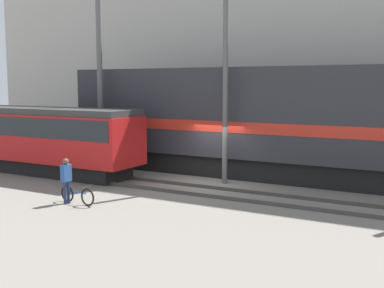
{
  "coord_description": "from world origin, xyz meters",
  "views": [
    {
      "loc": [
        9.51,
        -18.52,
        4.34
      ],
      "look_at": [
        -0.44,
        -0.63,
        1.8
      ],
      "focal_mm": 45.0,
      "sensor_mm": 36.0,
      "label": 1
    }
  ],
  "objects_px": {
    "streetcar": "(47,136)",
    "freight_locomotive": "(265,121)",
    "person": "(66,176)",
    "utility_pole_center": "(225,86)",
    "utility_pole_left": "(100,73)",
    "bicycle": "(77,195)"
  },
  "relations": [
    {
      "from": "utility_pole_center",
      "to": "person",
      "type": "bearing_deg",
      "value": -119.68
    },
    {
      "from": "utility_pole_center",
      "to": "bicycle",
      "type": "bearing_deg",
      "value": -117.17
    },
    {
      "from": "freight_locomotive",
      "to": "person",
      "type": "relative_size",
      "value": 11.8
    },
    {
      "from": "streetcar",
      "to": "freight_locomotive",
      "type": "bearing_deg",
      "value": 23.33
    },
    {
      "from": "person",
      "to": "utility_pole_center",
      "type": "relative_size",
      "value": 0.2
    },
    {
      "from": "streetcar",
      "to": "utility_pole_left",
      "type": "distance_m",
      "value": 4.08
    },
    {
      "from": "freight_locomotive",
      "to": "bicycle",
      "type": "distance_m",
      "value": 9.4
    },
    {
      "from": "bicycle",
      "to": "utility_pole_left",
      "type": "relative_size",
      "value": 0.17
    },
    {
      "from": "person",
      "to": "utility_pole_center",
      "type": "distance_m",
      "value": 7.77
    },
    {
      "from": "streetcar",
      "to": "person",
      "type": "xyz_separation_m",
      "value": [
        5.11,
        -4.05,
        -0.83
      ]
    },
    {
      "from": "streetcar",
      "to": "utility_pole_center",
      "type": "xyz_separation_m",
      "value": [
        8.6,
        2.08,
        2.41
      ]
    },
    {
      "from": "freight_locomotive",
      "to": "person",
      "type": "xyz_separation_m",
      "value": [
        -4.55,
        -8.22,
        -1.66
      ]
    },
    {
      "from": "streetcar",
      "to": "utility_pole_center",
      "type": "distance_m",
      "value": 9.17
    },
    {
      "from": "utility_pole_left",
      "to": "utility_pole_center",
      "type": "height_order",
      "value": "utility_pole_left"
    },
    {
      "from": "bicycle",
      "to": "utility_pole_left",
      "type": "bearing_deg",
      "value": 122.55
    },
    {
      "from": "utility_pole_left",
      "to": "freight_locomotive",
      "type": "bearing_deg",
      "value": 14.61
    },
    {
      "from": "bicycle",
      "to": "utility_pole_center",
      "type": "bearing_deg",
      "value": 62.83
    },
    {
      "from": "freight_locomotive",
      "to": "utility_pole_center",
      "type": "bearing_deg",
      "value": -116.9
    },
    {
      "from": "streetcar",
      "to": "utility_pole_left",
      "type": "bearing_deg",
      "value": 51.24
    },
    {
      "from": "freight_locomotive",
      "to": "utility_pole_center",
      "type": "relative_size",
      "value": 2.32
    },
    {
      "from": "bicycle",
      "to": "person",
      "type": "relative_size",
      "value": 1.02
    },
    {
      "from": "streetcar",
      "to": "person",
      "type": "height_order",
      "value": "streetcar"
    }
  ]
}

